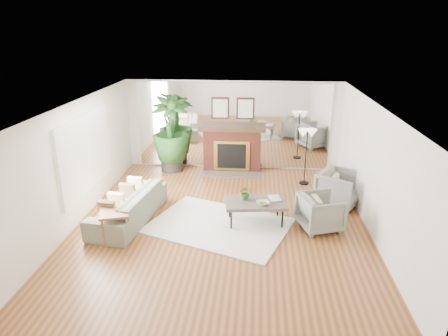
# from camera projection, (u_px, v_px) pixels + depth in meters

# --- Properties ---
(ground) EXTENTS (7.00, 7.00, 0.00)m
(ground) POSITION_uv_depth(u_px,v_px,m) (222.00, 223.00, 8.41)
(ground) COLOR brown
(ground) RESTS_ON ground
(wall_left) EXTENTS (0.02, 7.00, 2.50)m
(wall_left) POSITION_uv_depth(u_px,v_px,m) (77.00, 163.00, 8.23)
(wall_left) COLOR white
(wall_left) RESTS_ON ground
(wall_right) EXTENTS (0.02, 7.00, 2.50)m
(wall_right) POSITION_uv_depth(u_px,v_px,m) (375.00, 172.00, 7.74)
(wall_right) COLOR white
(wall_right) RESTS_ON ground
(wall_back) EXTENTS (6.00, 0.02, 2.50)m
(wall_back) POSITION_uv_depth(u_px,v_px,m) (233.00, 125.00, 11.25)
(wall_back) COLOR white
(wall_back) RESTS_ON ground
(mirror_panel) EXTENTS (5.40, 0.04, 2.40)m
(mirror_panel) POSITION_uv_depth(u_px,v_px,m) (233.00, 126.00, 11.23)
(mirror_panel) COLOR silver
(mirror_panel) RESTS_ON wall_back
(window_panel) EXTENTS (0.04, 2.40, 1.50)m
(window_panel) POSITION_uv_depth(u_px,v_px,m) (86.00, 153.00, 8.57)
(window_panel) COLOR #B2E09E
(window_panel) RESTS_ON wall_left
(fireplace) EXTENTS (1.85, 0.83, 2.05)m
(fireplace) POSITION_uv_depth(u_px,v_px,m) (232.00, 148.00, 11.24)
(fireplace) COLOR maroon
(fireplace) RESTS_ON ground
(area_rug) EXTENTS (3.25, 2.79, 0.03)m
(area_rug) POSITION_uv_depth(u_px,v_px,m) (219.00, 225.00, 8.28)
(area_rug) COLOR white
(area_rug) RESTS_ON ground
(coffee_table) EXTENTS (1.34, 0.89, 0.50)m
(coffee_table) POSITION_uv_depth(u_px,v_px,m) (256.00, 203.00, 8.25)
(coffee_table) COLOR #564E44
(coffee_table) RESTS_ON ground
(sofa) EXTENTS (1.19, 2.37, 0.66)m
(sofa) POSITION_uv_depth(u_px,v_px,m) (129.00, 206.00, 8.44)
(sofa) COLOR slate
(sofa) RESTS_ON ground
(armchair_back) EXTENTS (1.22, 1.21, 0.81)m
(armchair_back) POSITION_uv_depth(u_px,v_px,m) (339.00, 189.00, 9.12)
(armchair_back) COLOR gray
(armchair_back) RESTS_ON ground
(armchair_front) EXTENTS (1.02, 1.00, 0.74)m
(armchair_front) POSITION_uv_depth(u_px,v_px,m) (321.00, 212.00, 8.07)
(armchair_front) COLOR gray
(armchair_front) RESTS_ON ground
(side_table) EXTENTS (0.67, 0.67, 0.61)m
(side_table) POSITION_uv_depth(u_px,v_px,m) (114.00, 216.00, 7.58)
(side_table) COLOR #975D3C
(side_table) RESTS_ON ground
(potted_ficus) EXTENTS (1.25, 1.25, 2.14)m
(potted_ficus) POSITION_uv_depth(u_px,v_px,m) (171.00, 131.00, 11.06)
(potted_ficus) COLOR black
(potted_ficus) RESTS_ON ground
(floor_lamp) EXTENTS (0.48, 0.27, 1.47)m
(floor_lamp) POSITION_uv_depth(u_px,v_px,m) (307.00, 137.00, 10.06)
(floor_lamp) COLOR black
(floor_lamp) RESTS_ON ground
(tabletop_plant) EXTENTS (0.31, 0.28, 0.31)m
(tabletop_plant) POSITION_uv_depth(u_px,v_px,m) (246.00, 193.00, 8.28)
(tabletop_plant) COLOR #2B6525
(tabletop_plant) RESTS_ON coffee_table
(fruit_bowl) EXTENTS (0.32, 0.32, 0.07)m
(fruit_bowl) POSITION_uv_depth(u_px,v_px,m) (263.00, 203.00, 8.09)
(fruit_bowl) COLOR #975D3C
(fruit_bowl) RESTS_ON coffee_table
(book) EXTENTS (0.29, 0.36, 0.02)m
(book) POSITION_uv_depth(u_px,v_px,m) (269.00, 199.00, 8.34)
(book) COLOR #975D3C
(book) RESTS_ON coffee_table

